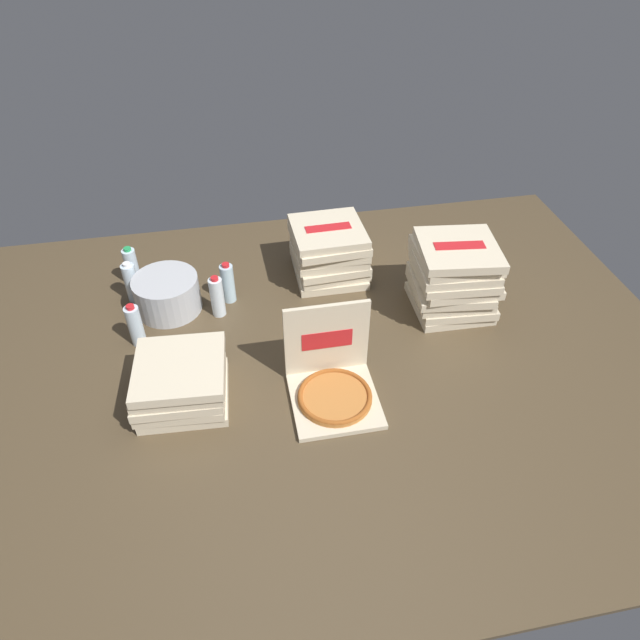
# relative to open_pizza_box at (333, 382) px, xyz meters

# --- Properties ---
(ground_plane) EXTENTS (3.20, 2.40, 0.02)m
(ground_plane) POSITION_rel_open_pizza_box_xyz_m (0.01, 0.21, -0.08)
(ground_plane) COLOR #4C3D28
(open_pizza_box) EXTENTS (0.35, 0.36, 0.37)m
(open_pizza_box) POSITION_rel_open_pizza_box_xyz_m (0.00, 0.00, 0.00)
(open_pizza_box) COLOR beige
(open_pizza_box) RESTS_ON ground_plane
(pizza_stack_right_mid) EXTENTS (0.37, 0.38, 0.28)m
(pizza_stack_right_mid) POSITION_rel_open_pizza_box_xyz_m (0.15, 0.82, 0.07)
(pizza_stack_right_mid) COLOR beige
(pizza_stack_right_mid) RESTS_ON ground_plane
(pizza_stack_right_far) EXTENTS (0.40, 0.40, 0.36)m
(pizza_stack_right_far) POSITION_rel_open_pizza_box_xyz_m (0.66, 0.45, 0.11)
(pizza_stack_right_far) COLOR beige
(pizza_stack_right_far) RESTS_ON ground_plane
(pizza_stack_left_near) EXTENTS (0.38, 0.38, 0.20)m
(pizza_stack_left_near) POSITION_rel_open_pizza_box_xyz_m (-0.60, 0.09, 0.03)
(pizza_stack_left_near) COLOR beige
(pizza_stack_left_near) RESTS_ON ground_plane
(ice_bucket) EXTENTS (0.31, 0.31, 0.18)m
(ice_bucket) POSITION_rel_open_pizza_box_xyz_m (-0.66, 0.69, 0.02)
(ice_bucket) COLOR #B7BABF
(ice_bucket) RESTS_ON ground_plane
(water_bottle_0) EXTENTS (0.06, 0.06, 0.21)m
(water_bottle_0) POSITION_rel_open_pizza_box_xyz_m (-0.43, 0.60, 0.03)
(water_bottle_0) COLOR white
(water_bottle_0) RESTS_ON ground_plane
(water_bottle_1) EXTENTS (0.06, 0.06, 0.21)m
(water_bottle_1) POSITION_rel_open_pizza_box_xyz_m (-0.83, 0.92, 0.03)
(water_bottle_1) COLOR silver
(water_bottle_1) RESTS_ON ground_plane
(water_bottle_2) EXTENTS (0.06, 0.06, 0.21)m
(water_bottle_2) POSITION_rel_open_pizza_box_xyz_m (-0.83, 0.79, 0.03)
(water_bottle_2) COLOR silver
(water_bottle_2) RESTS_ON ground_plane
(water_bottle_3) EXTENTS (0.06, 0.06, 0.21)m
(water_bottle_3) POSITION_rel_open_pizza_box_xyz_m (-0.37, 0.70, 0.03)
(water_bottle_3) COLOR silver
(water_bottle_3) RESTS_ON ground_plane
(water_bottle_4) EXTENTS (0.06, 0.06, 0.21)m
(water_bottle_4) POSITION_rel_open_pizza_box_xyz_m (-0.79, 0.47, 0.03)
(water_bottle_4) COLOR silver
(water_bottle_4) RESTS_ON ground_plane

